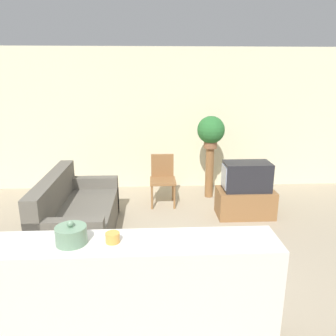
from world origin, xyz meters
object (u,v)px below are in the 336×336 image
at_px(wooden_chair, 163,177).
at_px(couch, 77,217).
at_px(potted_plant, 211,131).
at_px(television, 246,176).
at_px(decorative_bowl, 71,235).

bearing_deg(wooden_chair, couch, -135.97).
bearing_deg(couch, potted_plant, 35.00).
relative_size(television, potted_plant, 1.27).
distance_m(potted_plant, decorative_bowl, 3.83).
xyz_separation_m(television, decorative_bowl, (-2.10, -2.55, 0.37)).
height_order(potted_plant, decorative_bowl, potted_plant).
relative_size(potted_plant, decorative_bowl, 2.42).
height_order(television, wooden_chair, television).
relative_size(television, decorative_bowl, 3.07).
bearing_deg(wooden_chair, potted_plant, 17.87).
distance_m(television, potted_plant, 1.14).
distance_m(wooden_chair, potted_plant, 1.19).
height_order(couch, television, television).
bearing_deg(potted_plant, couch, -145.00).
distance_m(wooden_chair, decorative_bowl, 3.30).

